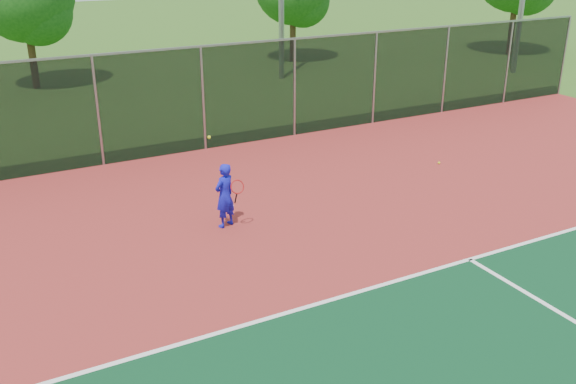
% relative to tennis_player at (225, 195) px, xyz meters
% --- Properties ---
extents(ground, '(120.00, 120.00, 0.00)m').
position_rel_tennis_player_xyz_m(ground, '(1.59, -6.70, -0.74)').
color(ground, '#2E5819').
rests_on(ground, ground).
extents(court_apron, '(30.00, 20.00, 0.02)m').
position_rel_tennis_player_xyz_m(court_apron, '(1.59, -4.70, -0.73)').
color(court_apron, maroon).
rests_on(court_apron, ground).
extents(fence_back, '(30.00, 0.06, 3.03)m').
position_rel_tennis_player_xyz_m(fence_back, '(1.59, 5.30, 0.83)').
color(fence_back, black).
rests_on(fence_back, court_apron).
extents(tennis_player, '(0.61, 0.67, 2.06)m').
position_rel_tennis_player_xyz_m(tennis_player, '(0.00, 0.00, 0.00)').
color(tennis_player, '#1516C6').
rests_on(tennis_player, court_apron).
extents(practice_ball_2, '(0.07, 0.07, 0.07)m').
position_rel_tennis_player_xyz_m(practice_ball_2, '(6.79, 0.96, -0.68)').
color(practice_ball_2, '#D0E11A').
rests_on(practice_ball_2, court_apron).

